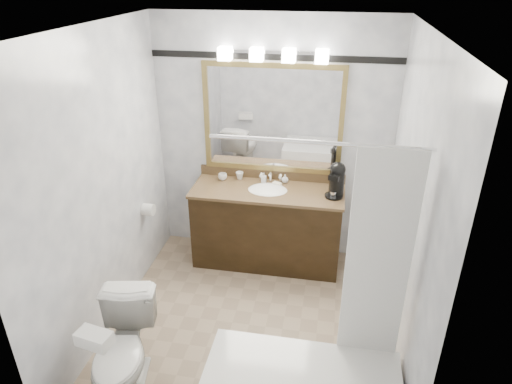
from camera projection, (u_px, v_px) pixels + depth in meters
The scene contains 14 objects.
room at pixel (248, 200), 3.50m from camera, with size 2.42×2.62×2.52m.
vanity at pixel (267, 225), 4.76m from camera, with size 1.53×0.58×0.97m.
mirror at pixel (273, 119), 4.52m from camera, with size 1.40×0.04×1.10m.
vanity_light_bar at pixel (273, 54), 4.19m from camera, with size 1.02×0.14×0.12m.
accent_stripe at pixel (274, 57), 4.26m from camera, with size 2.40×0.01×0.06m, color black.
tp_roll at pixel (148, 210), 4.51m from camera, with size 0.12×0.12×0.11m, color white.
toilet at pixel (123, 353), 3.28m from camera, with size 0.41×0.72×0.73m, color white.
tissue_box at pixel (94, 339), 2.84m from camera, with size 0.22×0.12×0.09m, color white.
coffee_maker at pixel (337, 179), 4.39m from camera, with size 0.18×0.22×0.34m.
cup_left at pixel (223, 177), 4.77m from camera, with size 0.09×0.09×0.07m, color white.
cup_right at pixel (240, 175), 4.79m from camera, with size 0.08×0.08×0.07m, color white.
soap_bottle_a at pixel (264, 178), 4.71m from camera, with size 0.05×0.05×0.10m, color white.
soap_bottle_b at pixel (285, 179), 4.70m from camera, with size 0.07×0.07×0.09m, color white.
soap_bar at pixel (277, 184), 4.66m from camera, with size 0.09×0.06×0.03m, color beige.
Camera 1 is at (0.61, -3.04, 2.87)m, focal length 32.00 mm.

